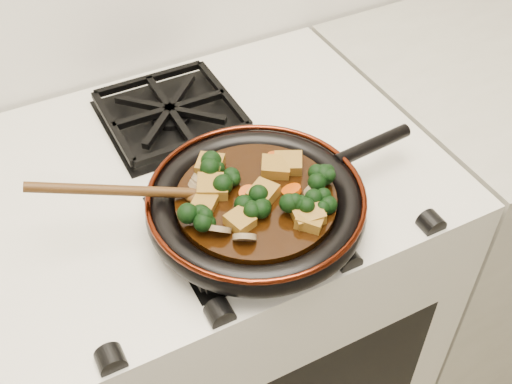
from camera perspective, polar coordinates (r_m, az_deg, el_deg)
name	(u,v)px	position (r m, az deg, el deg)	size (l,w,h in m)	color
stove	(215,320)	(1.41, -3.65, -11.33)	(0.76, 0.60, 0.90)	beige
burner_grate_front	(240,215)	(0.96, -1.40, -2.09)	(0.23, 0.23, 0.03)	black
burner_grate_back	(170,113)	(1.16, -7.62, 6.96)	(0.23, 0.23, 0.03)	black
skillet	(257,204)	(0.94, 0.12, -1.08)	(0.45, 0.32, 0.05)	black
braising_sauce	(256,202)	(0.93, 0.00, -0.91)	(0.23, 0.23, 0.02)	black
tofu_cube_0	(210,166)	(0.97, -4.08, 2.34)	(0.04, 0.04, 0.02)	brown
tofu_cube_1	(240,222)	(0.88, -1.44, -2.66)	(0.04, 0.03, 0.02)	brown
tofu_cube_2	(288,164)	(0.97, 2.89, 2.48)	(0.04, 0.04, 0.02)	brown
tofu_cube_3	(263,194)	(0.92, 0.66, -0.17)	(0.04, 0.04, 0.02)	brown
tofu_cube_4	(275,168)	(0.96, 1.72, 2.12)	(0.04, 0.04, 0.02)	brown
tofu_cube_5	(213,188)	(0.93, -3.86, 0.40)	(0.04, 0.04, 0.02)	brown
tofu_cube_6	(204,205)	(0.91, -4.63, -1.13)	(0.03, 0.03, 0.02)	brown
tofu_cube_7	(310,220)	(0.89, 4.86, -2.49)	(0.04, 0.04, 0.02)	brown
tofu_cube_8	(308,216)	(0.89, 4.65, -2.10)	(0.04, 0.04, 0.02)	brown
broccoli_floret_0	(214,167)	(0.96, -3.75, 2.26)	(0.06, 0.06, 0.05)	black
broccoli_floret_1	(255,207)	(0.90, -0.09, -1.31)	(0.06, 0.06, 0.05)	black
broccoli_floret_2	(224,182)	(0.94, -2.84, 0.90)	(0.06, 0.06, 0.05)	black
broccoli_floret_3	(299,211)	(0.89, 3.83, -1.69)	(0.06, 0.06, 0.06)	black
broccoli_floret_4	(200,222)	(0.88, -4.97, -2.70)	(0.06, 0.06, 0.06)	black
broccoli_floret_5	(321,206)	(0.91, 5.77, -1.28)	(0.06, 0.06, 0.05)	black
broccoli_floret_6	(322,180)	(0.94, 5.87, 1.08)	(0.06, 0.06, 0.05)	black
carrot_coin_0	(276,157)	(0.98, 1.83, 3.15)	(0.03, 0.03, 0.01)	#B03B04
carrot_coin_1	(248,194)	(0.92, -0.67, -0.15)	(0.03, 0.03, 0.01)	#B03B04
carrot_coin_2	(292,191)	(0.93, 3.18, 0.13)	(0.03, 0.03, 0.01)	#B03B04
carrot_coin_3	(291,166)	(0.97, 3.13, 2.36)	(0.03, 0.03, 0.01)	#B03B04
mushroom_slice_0	(315,195)	(0.92, 5.25, -0.30)	(0.03, 0.03, 0.01)	olive
mushroom_slice_1	(245,238)	(0.86, -1.03, -4.07)	(0.03, 0.03, 0.01)	olive
mushroom_slice_2	(199,186)	(0.94, -5.09, 0.49)	(0.03, 0.03, 0.01)	olive
mushroom_slice_3	(202,181)	(0.94, -4.86, 1.00)	(0.03, 0.03, 0.01)	olive
mushroom_slice_4	(219,229)	(0.88, -3.34, -3.29)	(0.04, 0.04, 0.01)	olive
wooden_spoon	(154,192)	(0.91, -9.03, 0.03)	(0.16, 0.07, 0.24)	#40260D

